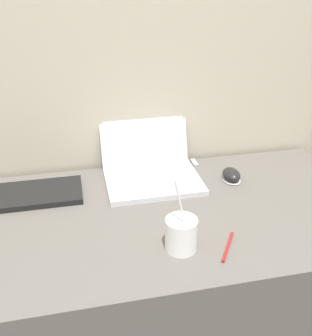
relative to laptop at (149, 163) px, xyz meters
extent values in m
cube|color=#BCB299|center=(-0.05, 0.14, 0.45)|extent=(7.00, 0.04, 2.50)
cube|color=#5B5651|center=(-0.05, -0.25, -0.43)|extent=(1.49, 0.70, 0.75)
cube|color=silver|center=(0.00, -0.06, -0.04)|extent=(0.34, 0.26, 0.02)
cube|color=#B7B7BC|center=(0.00, -0.04, -0.03)|extent=(0.30, 0.14, 0.00)
cube|color=silver|center=(0.00, 0.11, 0.08)|extent=(0.34, 0.09, 0.23)
cube|color=white|center=(0.00, 0.10, 0.08)|extent=(0.31, 0.07, 0.20)
cylinder|color=white|center=(0.00, -0.44, -0.01)|extent=(0.09, 0.09, 0.10)
cylinder|color=black|center=(0.00, -0.44, 0.04)|extent=(0.08, 0.08, 0.01)
cylinder|color=white|center=(0.00, -0.45, 0.07)|extent=(0.05, 0.02, 0.19)
ellipsoid|color=#B2B2B7|center=(0.29, -0.10, -0.05)|extent=(0.07, 0.09, 0.01)
ellipsoid|color=black|center=(0.29, -0.10, -0.03)|extent=(0.06, 0.09, 0.04)
cube|color=black|center=(-0.45, -0.07, -0.04)|extent=(0.40, 0.17, 0.02)
cube|color=#99999E|center=(0.19, 0.06, -0.05)|extent=(0.02, 0.06, 0.01)
cylinder|color=#A51E1E|center=(0.13, -0.47, -0.05)|extent=(0.08, 0.12, 0.01)
camera|label=1|loc=(-0.25, -1.28, 0.65)|focal=42.00mm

